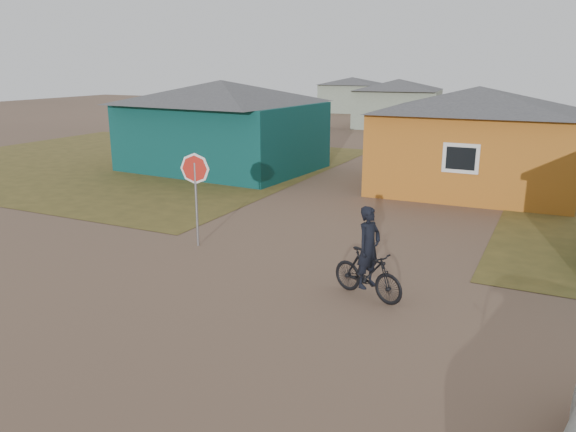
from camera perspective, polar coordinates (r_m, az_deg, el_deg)
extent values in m
plane|color=brown|center=(10.95, -6.96, -10.33)|extent=(120.00, 120.00, 0.00)
cube|color=brown|center=(29.20, -16.29, 5.36)|extent=(20.00, 18.00, 0.00)
cube|color=#093433|center=(26.04, -6.67, 8.06)|extent=(8.40, 6.54, 3.00)
pyramid|color=#3F3F42|center=(25.87, -6.81, 12.46)|extent=(8.93, 7.08, 1.00)
cube|color=#B4641B|center=(22.65, 18.39, 6.33)|extent=(7.21, 6.24, 3.00)
pyramid|color=#3F3F42|center=(22.46, 18.81, 11.24)|extent=(7.72, 6.76, 0.90)
cube|color=silver|center=(19.67, 17.15, 5.62)|extent=(1.20, 0.06, 1.00)
cube|color=black|center=(19.64, 17.13, 5.61)|extent=(0.95, 0.04, 0.75)
cube|color=gray|center=(43.88, 11.07, 10.64)|extent=(6.49, 5.60, 2.80)
pyramid|color=#3F3F42|center=(43.79, 11.19, 12.99)|extent=(7.04, 6.15, 0.80)
cube|color=gray|center=(57.72, 6.48, 11.81)|extent=(5.75, 5.28, 2.70)
pyramid|color=#3F3F42|center=(57.64, 6.53, 13.49)|extent=(6.28, 5.81, 0.70)
cylinder|color=gray|center=(14.91, -9.28, 1.12)|extent=(0.07, 0.07, 2.24)
imported|color=black|center=(11.74, 8.10, -5.83)|extent=(1.78, 1.02, 1.03)
imported|color=black|center=(11.54, 8.20, -3.15)|extent=(0.59, 0.72, 1.70)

